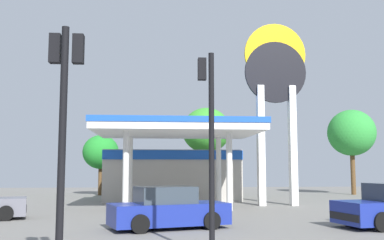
{
  "coord_description": "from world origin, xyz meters",
  "views": [
    {
      "loc": [
        -0.16,
        -8.8,
        2.17
      ],
      "look_at": [
        1.49,
        10.94,
        4.32
      ],
      "focal_mm": 42.16,
      "sensor_mm": 36.0,
      "label": 1
    }
  ],
  "objects_px": {
    "tree_3": "(352,133)",
    "tree_2": "(206,131)",
    "traffic_signal_1": "(211,192)",
    "traffic_signal_2": "(61,190)",
    "station_pole_sign": "(276,90)",
    "tree_1": "(101,152)",
    "car_0": "(168,209)"
  },
  "relations": [
    {
      "from": "traffic_signal_2",
      "to": "station_pole_sign",
      "type": "bearing_deg",
      "value": 63.29
    },
    {
      "from": "traffic_signal_2",
      "to": "tree_1",
      "type": "height_order",
      "value": "tree_1"
    },
    {
      "from": "traffic_signal_1",
      "to": "tree_1",
      "type": "xyz_separation_m",
      "value": [
        -5.82,
        26.62,
        1.92
      ]
    },
    {
      "from": "station_pole_sign",
      "to": "traffic_signal_1",
      "type": "height_order",
      "value": "station_pole_sign"
    },
    {
      "from": "station_pole_sign",
      "to": "tree_3",
      "type": "height_order",
      "value": "station_pole_sign"
    },
    {
      "from": "car_0",
      "to": "traffic_signal_1",
      "type": "distance_m",
      "value": 5.65
    },
    {
      "from": "tree_2",
      "to": "tree_1",
      "type": "bearing_deg",
      "value": -176.64
    },
    {
      "from": "traffic_signal_1",
      "to": "car_0",
      "type": "bearing_deg",
      "value": 99.04
    },
    {
      "from": "traffic_signal_2",
      "to": "tree_1",
      "type": "xyz_separation_m",
      "value": [
        -2.71,
        29.27,
        1.75
      ]
    },
    {
      "from": "traffic_signal_1",
      "to": "tree_2",
      "type": "relative_size",
      "value": 0.69
    },
    {
      "from": "car_0",
      "to": "tree_3",
      "type": "bearing_deg",
      "value": 51.4
    },
    {
      "from": "car_0",
      "to": "traffic_signal_2",
      "type": "xyz_separation_m",
      "value": [
        -2.23,
        -8.16,
        1.09
      ]
    },
    {
      "from": "traffic_signal_2",
      "to": "tree_3",
      "type": "distance_m",
      "value": 34.23
    },
    {
      "from": "station_pole_sign",
      "to": "traffic_signal_2",
      "type": "bearing_deg",
      "value": -116.71
    },
    {
      "from": "tree_1",
      "to": "station_pole_sign",
      "type": "bearing_deg",
      "value": -43.76
    },
    {
      "from": "tree_3",
      "to": "tree_2",
      "type": "bearing_deg",
      "value": 174.38
    },
    {
      "from": "tree_1",
      "to": "tree_2",
      "type": "xyz_separation_m",
      "value": [
        8.86,
        0.52,
        1.91
      ]
    },
    {
      "from": "car_0",
      "to": "tree_2",
      "type": "xyz_separation_m",
      "value": [
        3.91,
        21.63,
        4.74
      ]
    },
    {
      "from": "tree_1",
      "to": "tree_3",
      "type": "xyz_separation_m",
      "value": [
        21.24,
        -0.7,
        1.68
      ]
    },
    {
      "from": "station_pole_sign",
      "to": "tree_1",
      "type": "xyz_separation_m",
      "value": [
        -11.77,
        11.27,
        -3.42
      ]
    },
    {
      "from": "tree_1",
      "to": "tree_2",
      "type": "relative_size",
      "value": 0.67
    },
    {
      "from": "traffic_signal_1",
      "to": "tree_1",
      "type": "relative_size",
      "value": 1.03
    },
    {
      "from": "station_pole_sign",
      "to": "tree_1",
      "type": "distance_m",
      "value": 16.65
    },
    {
      "from": "traffic_signal_1",
      "to": "tree_1",
      "type": "distance_m",
      "value": 27.32
    },
    {
      "from": "tree_2",
      "to": "car_0",
      "type": "bearing_deg",
      "value": -100.25
    },
    {
      "from": "station_pole_sign",
      "to": "traffic_signal_1",
      "type": "xyz_separation_m",
      "value": [
        -5.95,
        -15.35,
        -5.34
      ]
    },
    {
      "from": "traffic_signal_1",
      "to": "tree_3",
      "type": "bearing_deg",
      "value": 59.26
    },
    {
      "from": "car_0",
      "to": "traffic_signal_1",
      "type": "xyz_separation_m",
      "value": [
        0.88,
        -5.51,
        0.91
      ]
    },
    {
      "from": "station_pole_sign",
      "to": "tree_3",
      "type": "xyz_separation_m",
      "value": [
        9.47,
        10.57,
        -1.74
      ]
    },
    {
      "from": "station_pole_sign",
      "to": "tree_2",
      "type": "bearing_deg",
      "value": 103.86
    },
    {
      "from": "tree_2",
      "to": "tree_3",
      "type": "xyz_separation_m",
      "value": [
        12.38,
        -1.22,
        -0.22
      ]
    },
    {
      "from": "car_0",
      "to": "traffic_signal_1",
      "type": "bearing_deg",
      "value": -80.96
    }
  ]
}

